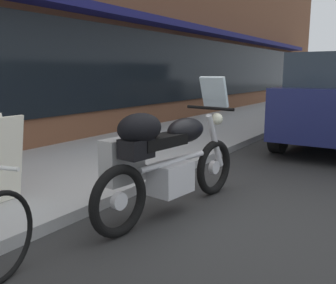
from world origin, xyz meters
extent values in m
plane|color=#2B2B2B|center=(0.00, 0.00, 0.00)|extent=(80.00, 80.00, 0.00)
cube|color=brown|center=(8.52, 4.15, 3.66)|extent=(25.04, 0.35, 7.33)
cube|color=black|center=(8.52, 3.95, 1.55)|extent=(17.53, 0.06, 1.80)
cube|color=navy|center=(8.52, 3.73, 2.65)|extent=(17.53, 0.60, 0.16)
cube|color=#A1A1A1|center=(9.00, 2.54, 0.06)|extent=(30.00, 2.88, 0.12)
torus|color=black|center=(0.36, 0.34, 0.33)|extent=(0.67, 0.17, 0.66)
cylinder|color=silver|center=(0.36, 0.34, 0.33)|extent=(0.17, 0.08, 0.16)
torus|color=black|center=(-1.18, 0.52, 0.33)|extent=(0.67, 0.17, 0.66)
cylinder|color=silver|center=(-1.18, 0.52, 0.33)|extent=(0.17, 0.08, 0.16)
cube|color=silver|center=(-0.46, 0.44, 0.38)|extent=(0.47, 0.35, 0.32)
cylinder|color=silver|center=(-0.41, 0.43, 0.55)|extent=(1.01, 0.18, 0.06)
ellipsoid|color=black|center=(-0.21, 0.41, 0.85)|extent=(0.55, 0.34, 0.26)
cube|color=black|center=(-0.63, 0.46, 0.79)|extent=(0.62, 0.31, 0.11)
cube|color=black|center=(-0.95, 0.50, 0.77)|extent=(0.30, 0.25, 0.18)
cylinder|color=silver|center=(0.36, 0.34, 0.65)|extent=(0.35, 0.11, 0.67)
cylinder|color=black|center=(0.24, 0.35, 1.05)|extent=(0.11, 0.62, 0.04)
cube|color=silver|center=(0.32, 0.34, 1.23)|extent=(0.19, 0.34, 0.35)
sphere|color=#EAEACC|center=(0.40, 0.33, 0.91)|extent=(0.14, 0.14, 0.14)
cube|color=#9E9E9E|center=(-0.88, 0.73, 0.61)|extent=(0.46, 0.25, 0.44)
cube|color=black|center=(-0.88, 0.84, 0.61)|extent=(0.37, 0.06, 0.03)
ellipsoid|color=black|center=(-0.90, 0.49, 0.95)|extent=(0.51, 0.38, 0.28)
torus|color=black|center=(-2.20, 0.73, 0.33)|extent=(0.65, 0.20, 0.66)
cylinder|color=black|center=(6.27, 0.34, 0.33)|extent=(0.66, 0.23, 0.66)
cylinder|color=black|center=(3.14, 0.38, 0.33)|extent=(0.66, 0.23, 0.66)
cylinder|color=black|center=(10.59, 0.58, 0.33)|extent=(0.67, 0.24, 0.66)
cylinder|color=black|center=(7.59, 0.48, 0.33)|extent=(0.67, 0.24, 0.66)
camera|label=1|loc=(-3.60, -1.55, 1.46)|focal=40.00mm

